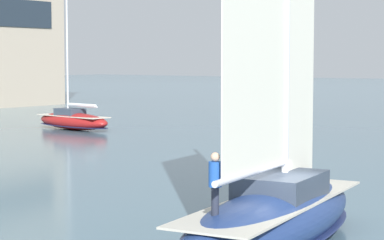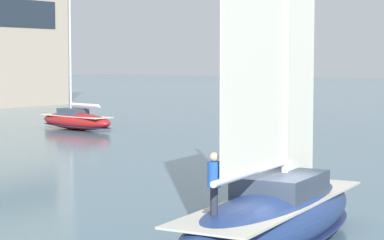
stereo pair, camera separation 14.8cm
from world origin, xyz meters
name	(u,v)px [view 2 (the right image)]	position (x,y,z in m)	size (l,w,h in m)	color
sailboat_main	(274,211)	(0.02, 0.00, 1.14)	(10.86, 4.47, 14.48)	navy
sailboat_moored_near_marina	(76,120)	(23.26, 32.47, 0.76)	(3.06, 8.31, 11.17)	maroon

